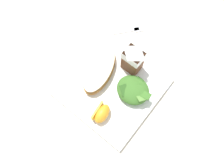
% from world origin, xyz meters
% --- Properties ---
extents(ground, '(3.00, 3.00, 0.00)m').
position_xyz_m(ground, '(0.00, 0.00, 0.00)').
color(ground, beige).
extents(white_plate, '(0.28, 0.28, 0.02)m').
position_xyz_m(white_plate, '(0.00, 0.00, 0.01)').
color(white_plate, white).
rests_on(white_plate, ground).
extents(cheesy_pizza_bread, '(0.12, 0.19, 0.04)m').
position_xyz_m(cheesy_pizza_bread, '(-0.06, 0.01, 0.03)').
color(cheesy_pizza_bread, '#A87038').
rests_on(cheesy_pizza_bread, white_plate).
extents(green_salad_pile, '(0.11, 0.09, 0.05)m').
position_xyz_m(green_salad_pile, '(0.06, 0.02, 0.04)').
color(green_salad_pile, '#3D7028').
rests_on(green_salad_pile, white_plate).
extents(milk_carton, '(0.06, 0.05, 0.11)m').
position_xyz_m(milk_carton, '(0.01, 0.09, 0.08)').
color(milk_carton, brown).
rests_on(milk_carton, white_plate).
extents(orange_wedge_front, '(0.04, 0.06, 0.04)m').
position_xyz_m(orange_wedge_front, '(0.04, -0.09, 0.04)').
color(orange_wedge_front, orange).
rests_on(orange_wedge_front, white_plate).
extents(paper_napkin, '(0.14, 0.14, 0.00)m').
position_xyz_m(paper_napkin, '(0.21, 0.13, 0.00)').
color(paper_napkin, white).
rests_on(paper_napkin, ground).
extents(metal_fork, '(0.13, 0.16, 0.01)m').
position_xyz_m(metal_fork, '(-0.10, 0.18, 0.00)').
color(metal_fork, silver).
rests_on(metal_fork, ground).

